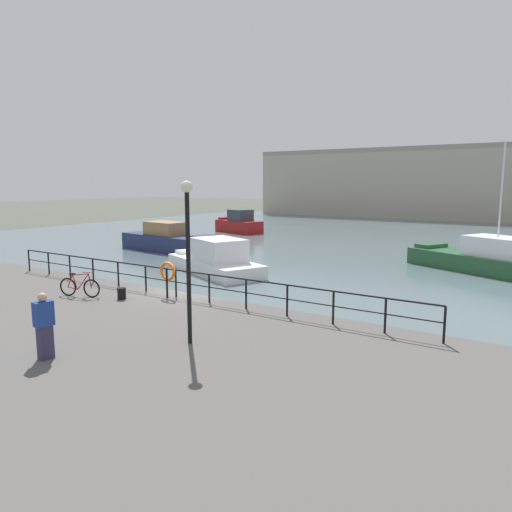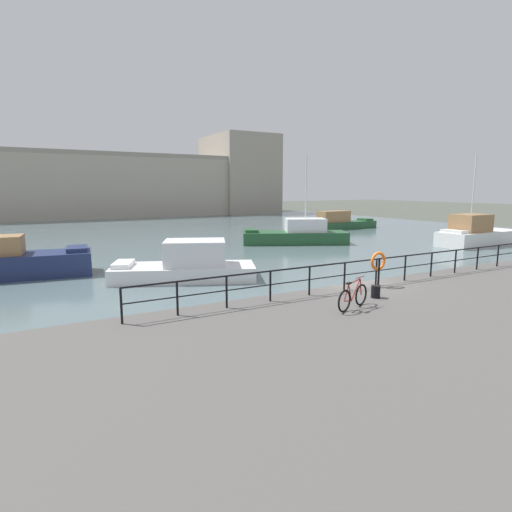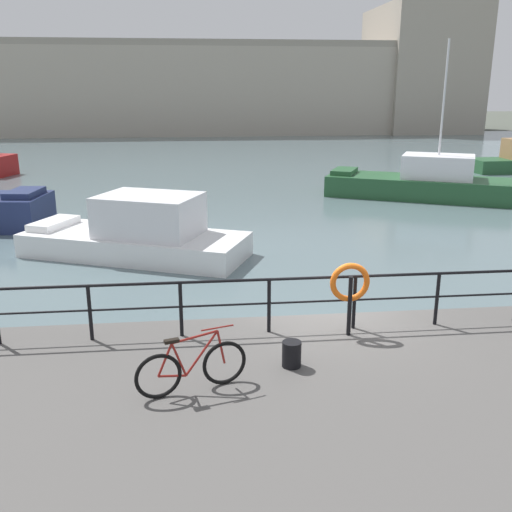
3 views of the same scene
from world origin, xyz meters
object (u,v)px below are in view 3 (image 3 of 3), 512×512
(parked_bicycle, at_px, (192,368))
(mooring_bollard, at_px, (292,354))
(harbor_building, at_px, (261,87))
(moored_blue_motorboat, at_px, (421,182))
(moored_small_launch, at_px, (139,233))
(life_ring_stand, at_px, (350,285))

(parked_bicycle, xyz_separation_m, mooring_bollard, (1.64, 0.64, -0.17))
(harbor_building, distance_m, moored_blue_motorboat, 45.48)
(moored_small_launch, height_order, life_ring_stand, life_ring_stand)
(moored_small_launch, bearing_deg, moored_blue_motorboat, -122.46)
(harbor_building, distance_m, parked_bicycle, 65.58)
(harbor_building, distance_m, life_ring_stand, 63.42)
(harbor_building, height_order, mooring_bollard, harbor_building)
(harbor_building, xyz_separation_m, mooring_bollard, (-7.05, -64.23, -4.32))
(parked_bicycle, xyz_separation_m, life_ring_stand, (2.92, 1.81, 0.59))
(moored_blue_motorboat, height_order, life_ring_stand, moored_blue_motorboat)
(parked_bicycle, relative_size, life_ring_stand, 1.22)
(harbor_building, relative_size, parked_bicycle, 37.08)
(moored_blue_motorboat, bearing_deg, life_ring_stand, 90.71)
(moored_blue_motorboat, height_order, moored_small_launch, moored_blue_motorboat)
(moored_small_launch, xyz_separation_m, life_ring_stand, (4.66, -8.85, 1.12))
(harbor_building, xyz_separation_m, moored_blue_motorboat, (2.81, -45.15, -4.66))
(life_ring_stand, bearing_deg, parked_bicycle, -148.15)
(parked_bicycle, bearing_deg, harbor_building, 64.34)
(moored_blue_motorboat, bearing_deg, parked_bicycle, 86.07)
(harbor_building, height_order, life_ring_stand, harbor_building)
(parked_bicycle, height_order, life_ring_stand, life_ring_stand)
(moored_blue_motorboat, xyz_separation_m, parked_bicycle, (-11.51, -19.72, 0.52))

